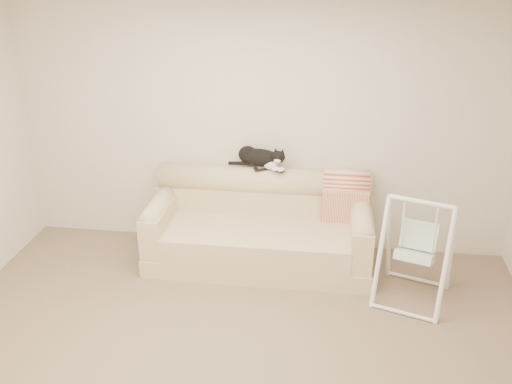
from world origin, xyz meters
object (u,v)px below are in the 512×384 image
sofa (260,228)px  remote_a (263,168)px  tuxedo_cat (260,158)px  remote_b (277,169)px  baby_swing (416,250)px

sofa → remote_a: (-0.00, 0.22, 0.56)m
sofa → tuxedo_cat: 0.71m
sofa → tuxedo_cat: (-0.03, 0.26, 0.66)m
remote_b → baby_swing: baby_swing is taller
remote_a → remote_b: (0.14, 0.01, -0.00)m
tuxedo_cat → sofa: bearing=-83.1°
remote_a → remote_b: remote_a is taller
tuxedo_cat → baby_swing: bearing=-27.1°
remote_a → sofa: bearing=-89.5°
remote_a → tuxedo_cat: bearing=126.0°
remote_a → remote_b: bearing=2.3°
tuxedo_cat → baby_swing: size_ratio=0.60×
remote_a → tuxedo_cat: tuxedo_cat is taller
remote_a → baby_swing: bearing=-26.3°
remote_b → baby_swing: 1.55m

